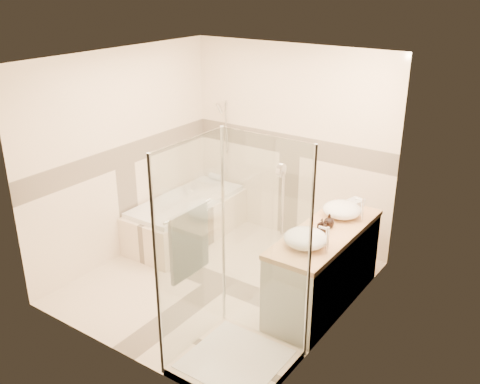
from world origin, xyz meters
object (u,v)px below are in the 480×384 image
Objects in this scene: shower_enclosure at (229,310)px; vessel_sink_near at (342,210)px; vessel_sink_far at (306,238)px; amenity_bottle_a at (322,226)px; amenity_bottle_b at (329,221)px; bathtub at (187,216)px; vanity at (324,267)px.

vessel_sink_near is (0.27, 1.67, 0.43)m from shower_enclosure.
vessel_sink_far is 0.34m from amenity_bottle_a.
amenity_bottle_b is (0.00, -0.31, -0.01)m from vessel_sink_near.
amenity_bottle_a reaches higher than bathtub.
amenity_bottle_a is at bearing 90.00° from vessel_sink_far.
bathtub is 2.18m from vanity.
amenity_bottle_a is 0.16m from amenity_bottle_b.
vessel_sink_near reaches higher than vanity.
amenity_bottle_a is (0.00, 0.34, -0.01)m from vessel_sink_far.
vanity is at bearing -87.14° from vessel_sink_near.
vessel_sink_near is at bearing 80.73° from shower_enclosure.
vanity is 0.50m from amenity_bottle_b.
shower_enclosure reaches higher than vanity.
vanity is at bearing -9.25° from bathtub.
vessel_sink_far is at bearing -92.78° from vanity.
amenity_bottle_a reaches higher than amenity_bottle_b.
bathtub is at bearing 160.32° from vessel_sink_far.
vessel_sink_near is 2.66× the size of amenity_bottle_a.
shower_enclosure is 1.00m from vessel_sink_far.
vessel_sink_near is 2.84× the size of amenity_bottle_b.
amenity_bottle_b reaches higher than bathtub.
amenity_bottle_a is at bearing 77.19° from shower_enclosure.
amenity_bottle_a is at bearing -11.19° from bathtub.
vessel_sink_far is 2.90× the size of amenity_bottle_b.
shower_enclosure reaches higher than bathtub.
shower_enclosure is at bearing -101.31° from amenity_bottle_b.
vanity is 3.88× the size of vessel_sink_far.
vessel_sink_far is (0.27, 0.86, 0.43)m from shower_enclosure.
vessel_sink_near is (2.13, 0.05, 0.62)m from bathtub.
vessel_sink_near is at bearing 90.00° from amenity_bottle_b.
vanity is (2.15, -0.35, 0.12)m from bathtub.
amenity_bottle_a is at bearing -90.00° from amenity_bottle_b.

